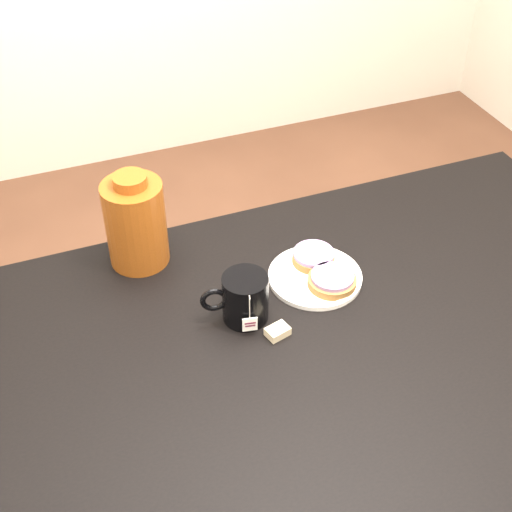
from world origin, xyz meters
name	(u,v)px	position (x,y,z in m)	size (l,w,h in m)	color
table	(343,359)	(0.00, 0.00, 0.67)	(1.40, 0.90, 0.75)	black
plate	(315,276)	(0.01, 0.16, 0.76)	(0.20, 0.20, 0.01)	white
bagel_back	(314,257)	(0.02, 0.21, 0.77)	(0.13, 0.13, 0.03)	brown
bagel_front	(332,280)	(0.03, 0.12, 0.77)	(0.13, 0.13, 0.03)	brown
mug	(244,298)	(-0.17, 0.11, 0.80)	(0.14, 0.11, 0.10)	black
teabag_pouch	(278,331)	(-0.13, 0.04, 0.76)	(0.04, 0.03, 0.02)	#C6B793
bagel_package	(136,222)	(-0.33, 0.36, 0.85)	(0.16, 0.16, 0.22)	#5D280C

